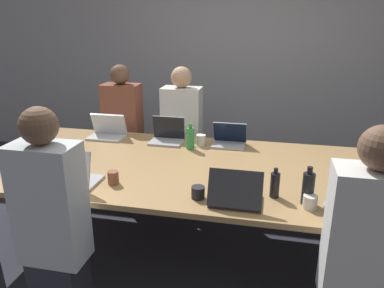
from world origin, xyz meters
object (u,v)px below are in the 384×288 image
Objects in this scene: cup_near_left at (113,178)px; laptop_far_left at (108,131)px; person_far_left at (123,131)px; laptop_far_center at (229,139)px; person_far_midleft at (182,136)px; bottle_far_midleft at (190,138)px; bottle_near_midright at (275,185)px; laptop_far_midleft at (167,135)px; cup_far_center at (201,140)px; laptop_near_right at (354,209)px; cup_near_midright at (198,192)px; cup_near_right at (310,202)px; person_near_left at (52,224)px; bottle_near_left at (56,160)px; person_near_right at (363,261)px; laptop_near_left at (73,175)px; bottle_near_right at (308,188)px; stapler at (228,177)px; laptop_near_midright at (235,195)px.

cup_near_left is 0.27× the size of laptop_far_left.
laptop_far_center is at bearing -19.11° from person_far_left.
cup_near_left is at bearing -96.65° from person_far_midleft.
bottle_far_midleft is 0.38m from laptop_far_center.
bottle_near_midright is 1.39m from laptop_far_midleft.
person_far_left reaches higher than cup_far_center.
laptop_near_right is (0.46, -0.19, -0.02)m from bottle_near_midright.
cup_near_midright is 1.05m from cup_far_center.
cup_near_right is at bearing -40.85° from laptop_far_midleft.
person_far_midleft reaches higher than person_far_left.
bottle_far_midleft is at bearing -33.86° from person_far_left.
laptop_near_right is (1.78, 0.34, 0.13)m from person_near_left.
person_near_left is at bearing -78.49° from laptop_far_left.
bottle_near_left is 0.15× the size of person_far_left.
person_near_right reaches higher than person_far_midleft.
laptop_near_right is at bearing 178.05° from laptop_near_left.
bottle_near_right is at bearing -13.59° from bottle_near_midright.
laptop_far_midleft is at bearing -0.46° from laptop_far_left.
laptop_far_midleft is (-1.01, 0.95, -0.02)m from bottle_near_midright.
bottle_near_right is at bearing -0.42° from cup_near_left.
bottle_far_midleft is at bearing -10.20° from laptop_far_left.
cup_near_midright is 1.16m from bottle_near_left.
person_near_left is 1.96m from person_far_left.
laptop_far_center is 0.88× the size of laptop_far_left.
bottle_near_right is 0.72× the size of laptop_far_left.
bottle_near_left is (-0.67, -1.28, 0.16)m from person_far_midleft.
laptop_near_left is at bearing -160.91° from cup_near_left.
bottle_near_right is (-0.26, 0.47, 0.17)m from person_near_right.
cup_near_midright is 0.41× the size of bottle_near_left.
bottle_near_right is at bearing -61.12° from person_near_right.
bottle_near_left is (-0.63, -0.88, 0.03)m from laptop_far_midleft.
laptop_far_midleft is 1.31× the size of bottle_far_midleft.
stapler is at bearing -61.07° from person_far_midleft.
cup_near_midright is 1.92m from person_far_left.
laptop_near_midright is 3.79× the size of cup_near_midright.
person_far_left is at bearing 141.02° from cup_near_right.
bottle_near_midright is 0.50m from laptop_near_right.
cup_far_center is 1.09× the size of cup_near_left.
person_near_right is at bearing 168.19° from laptop_near_left.
person_far_midleft is 5.98× the size of bottle_far_midleft.
laptop_near_midright is 1.42m from bottle_near_left.
bottle_near_right reaches higher than laptop_near_midright.
laptop_far_center is (0.59, 0.02, -0.01)m from laptop_far_midleft.
laptop_near_right is (1.43, -1.54, 0.14)m from person_far_midleft.
person_far_midleft is 4.63× the size of laptop_far_center.
cup_near_left is (-0.38, -0.84, -0.05)m from bottle_far_midleft.
person_near_right is at bearing -44.97° from laptop_far_midleft.
cup_near_midright is 0.28× the size of laptop_near_right.
bottle_near_left is 1.85m from bottle_near_right.
cup_near_right is at bearing -179.27° from laptop_near_left.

